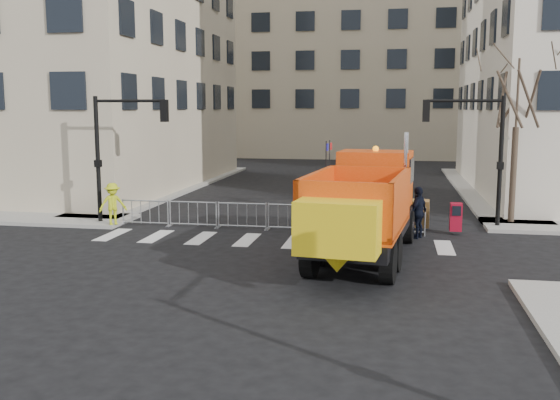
% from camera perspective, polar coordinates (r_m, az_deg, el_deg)
% --- Properties ---
extents(ground, '(120.00, 120.00, 0.00)m').
position_cam_1_polar(ground, '(18.05, -3.67, -7.39)').
color(ground, black).
rests_on(ground, ground).
extents(sidewalk_back, '(64.00, 5.00, 0.15)m').
position_cam_1_polar(sidewalk_back, '(26.15, 0.84, -2.25)').
color(sidewalk_back, gray).
rests_on(sidewalk_back, ground).
extents(building_far, '(30.00, 18.00, 24.00)m').
position_cam_1_polar(building_far, '(69.34, 7.02, 14.21)').
color(building_far, '#B7AB8B').
rests_on(building_far, ground).
extents(traffic_light_left, '(0.18, 0.18, 5.40)m').
position_cam_1_polar(traffic_light_left, '(27.34, -16.31, 3.44)').
color(traffic_light_left, black).
rests_on(traffic_light_left, ground).
extents(traffic_light_right, '(0.18, 0.18, 5.40)m').
position_cam_1_polar(traffic_light_right, '(26.77, 19.51, 3.19)').
color(traffic_light_right, black).
rests_on(traffic_light_right, ground).
extents(crowd_barriers, '(12.60, 0.60, 1.10)m').
position_cam_1_polar(crowd_barriers, '(25.33, -1.17, -1.50)').
color(crowd_barriers, '#9EA0A5').
rests_on(crowd_barriers, ground).
extents(street_tree, '(3.00, 3.00, 7.50)m').
position_cam_1_polar(street_tree, '(27.81, 20.72, 5.48)').
color(street_tree, '#382B21').
rests_on(street_tree, ground).
extents(plow_truck, '(4.16, 10.83, 4.11)m').
position_cam_1_polar(plow_truck, '(20.25, 7.70, -0.42)').
color(plow_truck, black).
rests_on(plow_truck, ground).
extents(cop_a, '(0.73, 0.61, 1.73)m').
position_cam_1_polar(cop_a, '(24.19, 8.56, -1.31)').
color(cop_a, black).
rests_on(cop_a, ground).
extents(cop_b, '(1.11, 0.94, 2.01)m').
position_cam_1_polar(cop_b, '(24.19, 7.34, -0.95)').
color(cop_b, black).
rests_on(cop_b, ground).
extents(cop_c, '(0.97, 1.25, 1.98)m').
position_cam_1_polar(cop_c, '(24.18, 12.54, -1.12)').
color(cop_c, black).
rests_on(cop_c, ground).
extents(worker, '(1.28, 1.17, 1.72)m').
position_cam_1_polar(worker, '(26.50, -15.05, -0.34)').
color(worker, '#BCCA17').
rests_on(worker, sidewalk_back).
extents(newspaper_box, '(0.45, 0.40, 1.10)m').
position_cam_1_polar(newspaper_box, '(25.26, 15.78, -1.50)').
color(newspaper_box, maroon).
rests_on(newspaper_box, sidewalk_back).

